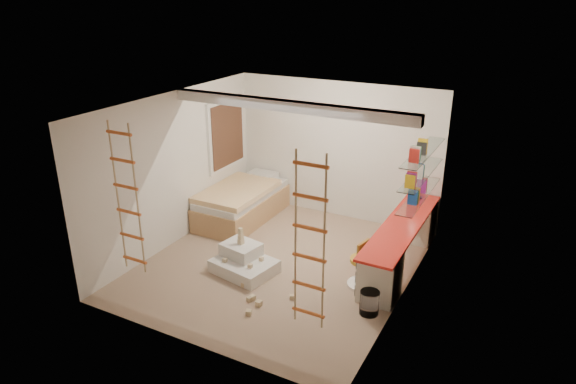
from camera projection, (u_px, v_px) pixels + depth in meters
The scene contains 15 objects.
floor at pixel (279, 264), 8.27m from camera, with size 4.50×4.50×0.00m, color tan.
ceiling_beam at pixel (288, 106), 7.58m from camera, with size 4.00×0.18×0.16m, color white.
window_frame at pixel (226, 134), 9.78m from camera, with size 0.06×1.15×1.35m, color white.
window_blind at pixel (228, 134), 9.76m from camera, with size 0.02×1.00×1.20m, color #4C2D1E.
rope_ladder_left at pixel (127, 200), 6.85m from camera, with size 0.41×0.04×2.13m, color #D85225, non-canonical shape.
rope_ladder_right at pixel (310, 243), 5.68m from camera, with size 0.41×0.04×2.13m, color #E25A26, non-canonical shape.
waste_bin at pixel (369, 303), 6.96m from camera, with size 0.27×0.27×0.34m, color white.
desk at pixel (401, 243), 8.08m from camera, with size 0.56×2.80×0.75m.
shelves at pixel (422, 174), 7.83m from camera, with size 0.25×1.80×0.71m.
bed at pixel (242, 203), 9.79m from camera, with size 1.02×2.00×0.69m.
task_lamp at pixel (418, 180), 8.62m from camera, with size 0.14×0.36×0.57m.
swivel_chair at pixel (363, 270), 7.56m from camera, with size 0.53×0.53×0.75m.
play_platform at pixel (243, 261), 8.03m from camera, with size 1.03×0.86×0.41m.
toy_blocks at pixel (250, 272), 7.61m from camera, with size 1.31×1.14×0.68m.
books at pixel (422, 168), 7.79m from camera, with size 0.14×0.58×0.92m.
Camera 1 is at (3.50, -6.34, 4.15)m, focal length 32.00 mm.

